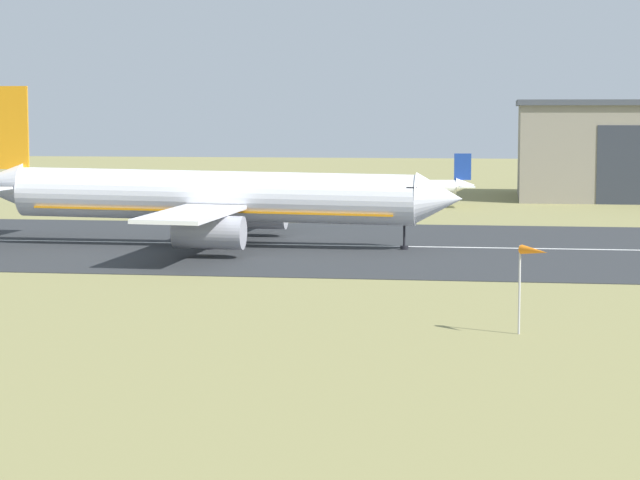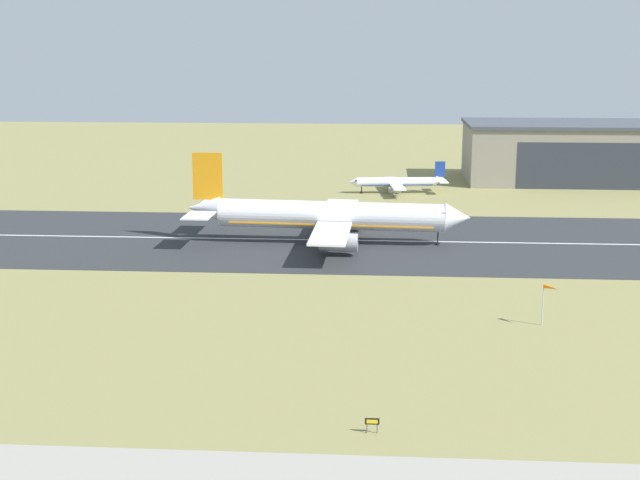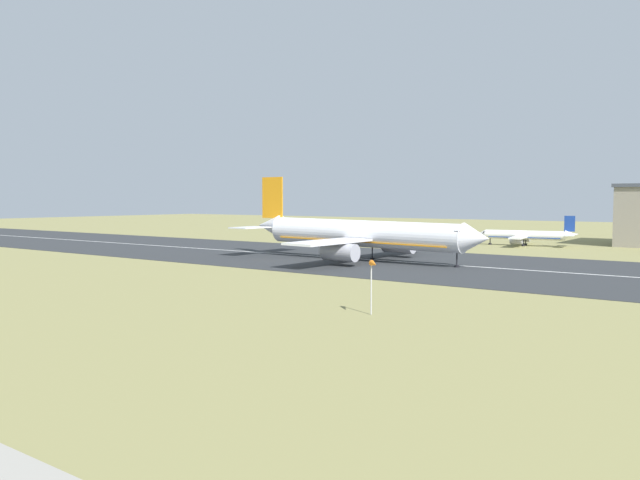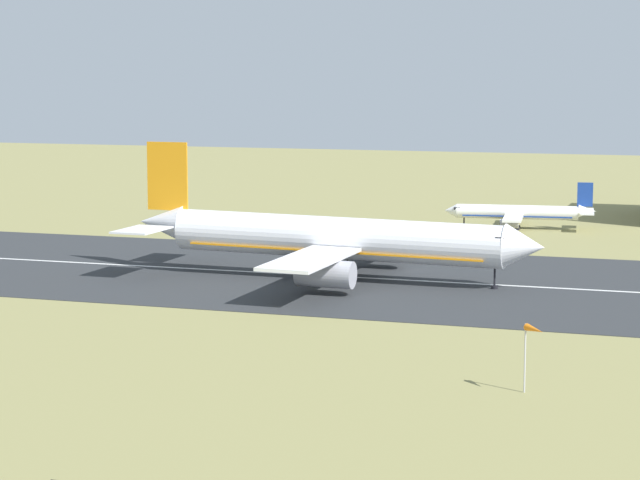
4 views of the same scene
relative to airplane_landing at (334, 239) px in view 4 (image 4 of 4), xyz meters
name	(u,v)px [view 4 (image 4 of 4)]	position (x,y,z in m)	size (l,w,h in m)	color
runway_strip	(257,272)	(-11.27, 2.35, -5.18)	(391.13, 51.98, 0.06)	#2B2D30
runway_centreline	(257,272)	(-11.27, 2.35, -5.15)	(352.01, 0.70, 0.01)	silver
airplane_landing	(334,239)	(0.00, 0.00, 0.00)	(53.85, 43.66, 16.99)	white
airplane_parked_centre	(519,213)	(13.87, 58.65, -2.47)	(25.19, 20.61, 7.99)	white
windsock_pole	(533,333)	(32.42, -49.10, -0.03)	(1.99, 2.09, 5.81)	#B7B7BC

